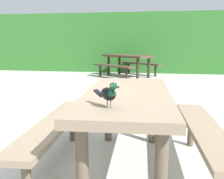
{
  "coord_description": "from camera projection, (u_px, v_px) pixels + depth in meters",
  "views": [
    {
      "loc": [
        0.53,
        -2.47,
        1.19
      ],
      "look_at": [
        0.2,
        -0.57,
        0.84
      ],
      "focal_mm": 42.28,
      "sensor_mm": 36.0,
      "label": 1
    }
  ],
  "objects": [
    {
      "name": "picnic_table_foreground",
      "position": [
        127.0,
        112.0,
        2.42
      ],
      "size": [
        1.78,
        1.84,
        0.74
      ],
      "color": "#84725B",
      "rests_on": "ground"
    },
    {
      "name": "picnic_table_mid_left",
      "position": [
        128.0,
        60.0,
        9.0
      ],
      "size": [
        2.38,
        2.38,
        0.74
      ],
      "color": "#473828",
      "rests_on": "ground"
    },
    {
      "name": "bird_grackle",
      "position": [
        109.0,
        93.0,
        1.8
      ],
      "size": [
        0.22,
        0.22,
        0.18
      ],
      "color": "black",
      "rests_on": "picnic_table_foreground"
    },
    {
      "name": "hedge_wall",
      "position": [
        145.0,
        43.0,
        10.51
      ],
      "size": [
        28.0,
        1.32,
        2.28
      ],
      "primitive_type": "cube",
      "color": "#2D6B28",
      "rests_on": "ground"
    },
    {
      "name": "ground_plane",
      "position": [
        102.0,
        160.0,
        2.7
      ],
      "size": [
        60.0,
        60.0,
        0.0
      ],
      "primitive_type": "plane",
      "color": "#B7B5AD"
    }
  ]
}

